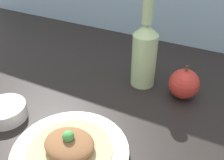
% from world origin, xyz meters
% --- Properties ---
extents(ground_plane, '(1.80, 1.10, 0.04)m').
position_xyz_m(ground_plane, '(0.00, 0.00, -0.02)').
color(ground_plane, black).
extents(plate, '(0.25, 0.25, 0.02)m').
position_xyz_m(plate, '(-0.00, -0.11, 0.01)').
color(plate, white).
rests_on(plate, ground_plane).
extents(plated_food, '(0.18, 0.18, 0.05)m').
position_xyz_m(plated_food, '(-0.00, -0.11, 0.03)').
color(plated_food, '#D6BC7F').
rests_on(plated_food, plate).
extents(cider_bottle, '(0.07, 0.07, 0.29)m').
position_xyz_m(cider_bottle, '(0.04, 0.21, 0.11)').
color(cider_bottle, '#B7D18E').
rests_on(cider_bottle, ground_plane).
extents(apple, '(0.08, 0.08, 0.10)m').
position_xyz_m(apple, '(0.16, 0.20, 0.04)').
color(apple, red).
rests_on(apple, ground_plane).
extents(dipping_bowl, '(0.10, 0.10, 0.04)m').
position_xyz_m(dipping_bowl, '(-0.21, -0.09, 0.02)').
color(dipping_bowl, silver).
rests_on(dipping_bowl, ground_plane).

